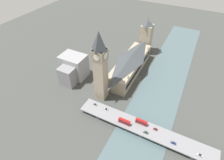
# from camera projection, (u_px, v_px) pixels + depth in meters

# --- Properties ---
(ground_plane) EXTENTS (600.00, 600.00, 0.00)m
(ground_plane) POSITION_uv_depth(u_px,v_px,m) (138.00, 79.00, 220.31)
(ground_plane) COLOR #424442
(river_water) EXTENTS (48.42, 360.00, 0.30)m
(river_water) POSITION_uv_depth(u_px,v_px,m) (162.00, 86.00, 209.86)
(river_water) COLOR #4C6066
(river_water) RESTS_ON ground_plane
(parliament_hall) EXTENTS (24.44, 90.39, 25.42)m
(parliament_hall) POSITION_uv_depth(u_px,v_px,m) (130.00, 64.00, 222.50)
(parliament_hall) COLOR tan
(parliament_hall) RESTS_ON ground_plane
(clock_tower) EXTENTS (12.50, 12.50, 78.77)m
(clock_tower) POSITION_uv_depth(u_px,v_px,m) (100.00, 66.00, 170.19)
(clock_tower) COLOR tan
(clock_tower) RESTS_ON ground_plane
(victoria_tower) EXTENTS (15.53, 15.53, 53.38)m
(victoria_tower) POSITION_uv_depth(u_px,v_px,m) (146.00, 37.00, 252.78)
(victoria_tower) COLOR tan
(victoria_tower) RESTS_ON ground_plane
(road_bridge) EXTENTS (128.83, 16.61, 5.32)m
(road_bridge) POSITION_uv_depth(u_px,v_px,m) (143.00, 128.00, 161.02)
(road_bridge) COLOR slate
(road_bridge) RESTS_ON ground_plane
(double_decker_bus_lead) EXTENTS (11.26, 2.57, 4.83)m
(double_decker_bus_lead) POSITION_uv_depth(u_px,v_px,m) (141.00, 122.00, 161.98)
(double_decker_bus_lead) COLOR red
(double_decker_bus_lead) RESTS_ON road_bridge
(double_decker_bus_mid) EXTENTS (11.47, 2.53, 5.07)m
(double_decker_bus_mid) POSITION_uv_depth(u_px,v_px,m) (124.00, 121.00, 162.17)
(double_decker_bus_mid) COLOR red
(double_decker_bus_mid) RESTS_ON road_bridge
(car_northbound_lead) EXTENTS (4.24, 1.89, 1.50)m
(car_northbound_lead) POSITION_uv_depth(u_px,v_px,m) (106.00, 109.00, 175.83)
(car_northbound_lead) COLOR silver
(car_northbound_lead) RESTS_ON road_bridge
(car_northbound_mid) EXTENTS (4.40, 1.93, 1.42)m
(car_northbound_mid) POSITION_uv_depth(u_px,v_px,m) (200.00, 155.00, 140.23)
(car_northbound_mid) COLOR silver
(car_northbound_mid) RESTS_ON road_bridge
(car_northbound_tail) EXTENTS (4.29, 1.90, 1.28)m
(car_northbound_tail) POSITION_uv_depth(u_px,v_px,m) (95.00, 104.00, 180.56)
(car_northbound_tail) COLOR slate
(car_northbound_tail) RESTS_ON road_bridge
(car_southbound_lead) EXTENTS (4.60, 1.82, 1.39)m
(car_southbound_lead) POSITION_uv_depth(u_px,v_px,m) (173.00, 143.00, 148.18)
(car_southbound_lead) COLOR navy
(car_southbound_lead) RESTS_ON road_bridge
(car_southbound_mid) EXTENTS (4.39, 1.82, 1.45)m
(car_southbound_mid) POSITION_uv_depth(u_px,v_px,m) (146.00, 132.00, 155.80)
(car_southbound_mid) COLOR #2D5638
(car_southbound_mid) RESTS_ON road_bridge
(car_southbound_tail) EXTENTS (3.81, 1.75, 1.34)m
(car_southbound_tail) POSITION_uv_depth(u_px,v_px,m) (155.00, 129.00, 158.39)
(car_southbound_tail) COLOR maroon
(car_southbound_tail) RESTS_ON road_bridge
(city_block_west) EXTENTS (30.12, 21.93, 29.63)m
(city_block_west) POSITION_uv_depth(u_px,v_px,m) (74.00, 66.00, 215.90)
(city_block_west) COLOR #939399
(city_block_west) RESTS_ON ground_plane
(city_block_center) EXTENTS (18.36, 25.77, 23.54)m
(city_block_center) POSITION_uv_depth(u_px,v_px,m) (71.00, 74.00, 209.56)
(city_block_center) COLOR gray
(city_block_center) RESTS_ON ground_plane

